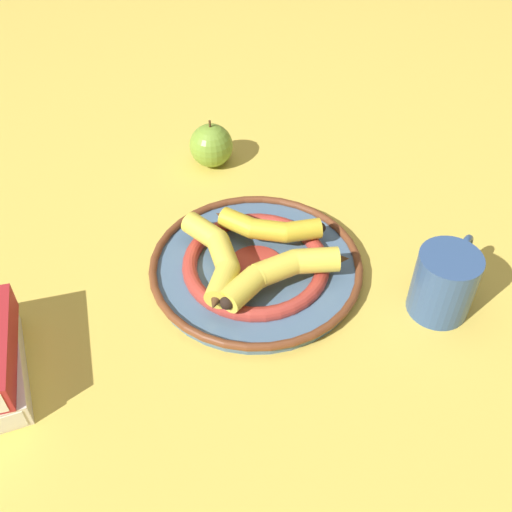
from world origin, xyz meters
TOP-DOWN VIEW (x-y plane):
  - ground_plane at (0.00, 0.00)m, footprint 2.80×2.80m
  - decorative_bowl at (-0.03, 0.01)m, footprint 0.31×0.31m
  - banana_a at (-0.07, 0.04)m, footprint 0.10×0.16m
  - banana_b at (0.02, 0.03)m, footprint 0.08×0.20m
  - banana_c at (-0.03, -0.04)m, footprint 0.19×0.07m
  - coffee_mug at (0.11, 0.23)m, footprint 0.10×0.12m
  - apple at (-0.32, 0.02)m, footprint 0.08×0.08m

SIDE VIEW (x-z plane):
  - ground_plane at x=0.00m, z-range 0.00..0.00m
  - decorative_bowl at x=-0.03m, z-range 0.00..0.03m
  - apple at x=-0.32m, z-range -0.01..0.08m
  - banana_a at x=-0.07m, z-range 0.03..0.06m
  - banana_c at x=-0.03m, z-range 0.03..0.06m
  - banana_b at x=0.02m, z-range 0.03..0.06m
  - coffee_mug at x=0.11m, z-range 0.00..0.10m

